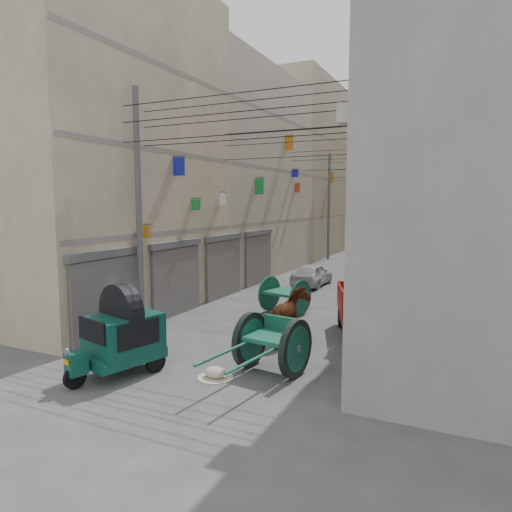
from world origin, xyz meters
The scene contains 18 objects.
ground centered at (0.00, 0.00, 0.00)m, with size 140.00×140.00×0.00m, color #414144.
building_row_left centered at (-8.00, 34.13, 6.46)m, with size 8.00×62.00×14.00m.
building_row_right centered at (8.00, 34.13, 6.46)m, with size 8.00×62.00×14.00m.
end_cap_building centered at (0.00, 66.00, 6.50)m, with size 22.00×10.00×13.00m, color gray.
shutters_left centered at (-3.92, 10.38, 1.49)m, with size 0.18×14.40×2.88m.
signboards centered at (-0.01, 21.66, 3.43)m, with size 8.22×40.52×5.67m.
ac_units centered at (3.65, 7.67, 7.43)m, with size 0.70×6.55×3.35m.
utility_poles centered at (0.00, 17.00, 4.00)m, with size 7.40×22.20×8.00m.
overhead_cables centered at (0.00, 14.40, 6.77)m, with size 7.40×22.52×1.12m.
auto_rickshaw centered at (-1.59, 2.78, 1.04)m, with size 1.87×2.60×1.76m.
tonga_cart centered at (1.80, 4.49, 0.76)m, with size 1.72×3.39×1.47m.
mini_truck centered at (3.32, 8.33, 0.83)m, with size 2.32×3.36×1.73m.
second_cart centered at (-0.23, 10.48, 0.74)m, with size 1.86×1.73×1.39m.
feed_sack centered at (0.68, 3.52, 0.14)m, with size 0.55×0.44×0.28m, color beige.
horse centered at (1.34, 7.00, 0.83)m, with size 0.89×1.96×1.66m, color brown.
distant_car_white centered at (-1.13, 16.61, 0.60)m, with size 1.42×3.54×1.20m, color #B7B7B7.
distant_car_grey centered at (1.05, 35.84, 0.65)m, with size 1.37×3.94×1.30m, color #515654.
distant_car_green centered at (0.35, 37.40, 0.67)m, with size 1.88×4.61×1.34m, color #1B4E2F.
Camera 1 is at (6.25, -5.90, 4.33)m, focal length 32.00 mm.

